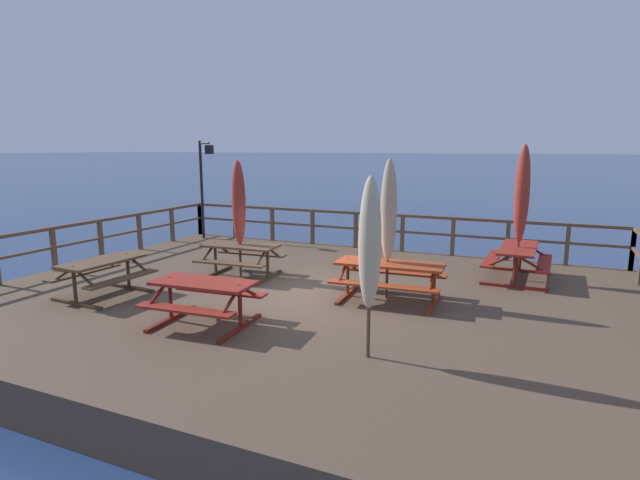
{
  "coord_description": "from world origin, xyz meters",
  "views": [
    {
      "loc": [
        4.4,
        -9.08,
        3.68
      ],
      "look_at": [
        0.0,
        0.78,
        1.69
      ],
      "focal_mm": 28.25,
      "sensor_mm": 36.0,
      "label": 1
    }
  ],
  "objects_px": {
    "picnic_table_back_right": "(241,254)",
    "picnic_table_mid_centre": "(390,273)",
    "picnic_table_back_left": "(518,256)",
    "patio_umbrella_tall_front": "(239,203)",
    "patio_umbrella_tall_back_left": "(389,211)",
    "lamp_post_hooked": "(204,175)",
    "patio_umbrella_short_mid": "(522,195)",
    "picnic_table_mid_left": "(102,270)",
    "patio_umbrella_tall_mid_left": "(370,244)",
    "picnic_table_mid_right": "(204,294)"
  },
  "relations": [
    {
      "from": "picnic_table_back_right",
      "to": "lamp_post_hooked",
      "type": "relative_size",
      "value": 0.57
    },
    {
      "from": "picnic_table_mid_left",
      "to": "patio_umbrella_tall_front",
      "type": "height_order",
      "value": "patio_umbrella_tall_front"
    },
    {
      "from": "picnic_table_back_left",
      "to": "patio_umbrella_tall_front",
      "type": "xyz_separation_m",
      "value": [
        -5.96,
        -2.33,
        1.16
      ]
    },
    {
      "from": "patio_umbrella_tall_front",
      "to": "patio_umbrella_short_mid",
      "type": "height_order",
      "value": "patio_umbrella_short_mid"
    },
    {
      "from": "picnic_table_back_right",
      "to": "picnic_table_mid_right",
      "type": "xyz_separation_m",
      "value": [
        1.22,
        -3.03,
        -0.0
      ]
    },
    {
      "from": "picnic_table_mid_right",
      "to": "picnic_table_mid_centre",
      "type": "bearing_deg",
      "value": 46.72
    },
    {
      "from": "picnic_table_back_right",
      "to": "lamp_post_hooked",
      "type": "distance_m",
      "value": 5.56
    },
    {
      "from": "picnic_table_mid_right",
      "to": "patio_umbrella_tall_front",
      "type": "bearing_deg",
      "value": 112.31
    },
    {
      "from": "patio_umbrella_tall_front",
      "to": "patio_umbrella_tall_back_left",
      "type": "relative_size",
      "value": 0.97
    },
    {
      "from": "picnic_table_mid_centre",
      "to": "patio_umbrella_tall_back_left",
      "type": "relative_size",
      "value": 0.78
    },
    {
      "from": "patio_umbrella_short_mid",
      "to": "lamp_post_hooked",
      "type": "height_order",
      "value": "lamp_post_hooked"
    },
    {
      "from": "picnic_table_back_left",
      "to": "patio_umbrella_tall_front",
      "type": "relative_size",
      "value": 0.75
    },
    {
      "from": "picnic_table_back_left",
      "to": "picnic_table_mid_right",
      "type": "relative_size",
      "value": 1.1
    },
    {
      "from": "picnic_table_mid_left",
      "to": "picnic_table_mid_centre",
      "type": "bearing_deg",
      "value": 21.56
    },
    {
      "from": "lamp_post_hooked",
      "to": "patio_umbrella_tall_mid_left",
      "type": "bearing_deg",
      "value": -41.02
    },
    {
      "from": "picnic_table_mid_centre",
      "to": "patio_umbrella_short_mid",
      "type": "distance_m",
      "value": 3.75
    },
    {
      "from": "patio_umbrella_tall_front",
      "to": "patio_umbrella_tall_back_left",
      "type": "distance_m",
      "value": 3.68
    },
    {
      "from": "picnic_table_mid_left",
      "to": "patio_umbrella_tall_back_left",
      "type": "bearing_deg",
      "value": 22.5
    },
    {
      "from": "patio_umbrella_tall_back_left",
      "to": "patio_umbrella_tall_mid_left",
      "type": "relative_size",
      "value": 1.06
    },
    {
      "from": "picnic_table_back_right",
      "to": "picnic_table_mid_centre",
      "type": "relative_size",
      "value": 0.85
    },
    {
      "from": "picnic_table_mid_left",
      "to": "patio_umbrella_tall_back_left",
      "type": "height_order",
      "value": "patio_umbrella_tall_back_left"
    },
    {
      "from": "patio_umbrella_tall_front",
      "to": "patio_umbrella_tall_mid_left",
      "type": "height_order",
      "value": "patio_umbrella_tall_front"
    },
    {
      "from": "picnic_table_back_right",
      "to": "picnic_table_mid_left",
      "type": "xyz_separation_m",
      "value": [
        -1.67,
        -2.51,
        -0.0
      ]
    },
    {
      "from": "picnic_table_back_right",
      "to": "lamp_post_hooked",
      "type": "bearing_deg",
      "value": 135.08
    },
    {
      "from": "picnic_table_mid_left",
      "to": "patio_umbrella_short_mid",
      "type": "xyz_separation_m",
      "value": [
        7.58,
        4.82,
        1.4
      ]
    },
    {
      "from": "picnic_table_mid_centre",
      "to": "patio_umbrella_short_mid",
      "type": "xyz_separation_m",
      "value": [
        2.21,
        2.7,
        1.39
      ]
    },
    {
      "from": "picnic_table_mid_left",
      "to": "picnic_table_mid_right",
      "type": "bearing_deg",
      "value": -10.11
    },
    {
      "from": "picnic_table_mid_left",
      "to": "picnic_table_mid_right",
      "type": "distance_m",
      "value": 2.93
    },
    {
      "from": "picnic_table_mid_left",
      "to": "patio_umbrella_tall_mid_left",
      "type": "relative_size",
      "value": 0.66
    },
    {
      "from": "picnic_table_mid_centre",
      "to": "picnic_table_mid_right",
      "type": "distance_m",
      "value": 3.62
    },
    {
      "from": "patio_umbrella_tall_back_left",
      "to": "patio_umbrella_tall_front",
      "type": "bearing_deg",
      "value": 174.63
    },
    {
      "from": "picnic_table_mid_centre",
      "to": "picnic_table_mid_left",
      "type": "relative_size",
      "value": 1.25
    },
    {
      "from": "picnic_table_back_right",
      "to": "picnic_table_mid_left",
      "type": "distance_m",
      "value": 3.02
    },
    {
      "from": "picnic_table_back_left",
      "to": "patio_umbrella_tall_back_left",
      "type": "distance_m",
      "value": 3.73
    },
    {
      "from": "patio_umbrella_tall_mid_left",
      "to": "picnic_table_mid_left",
      "type": "bearing_deg",
      "value": 173.58
    },
    {
      "from": "patio_umbrella_short_mid",
      "to": "lamp_post_hooked",
      "type": "relative_size",
      "value": 0.96
    },
    {
      "from": "picnic_table_mid_centre",
      "to": "patio_umbrella_tall_back_left",
      "type": "xyz_separation_m",
      "value": [
        -0.07,
        0.07,
        1.21
      ]
    },
    {
      "from": "picnic_table_back_right",
      "to": "patio_umbrella_tall_front",
      "type": "distance_m",
      "value": 1.17
    },
    {
      "from": "picnic_table_mid_centre",
      "to": "lamp_post_hooked",
      "type": "xyz_separation_m",
      "value": [
        -7.48,
        4.16,
        1.55
      ]
    },
    {
      "from": "picnic_table_back_left",
      "to": "patio_umbrella_short_mid",
      "type": "relative_size",
      "value": 0.66
    },
    {
      "from": "picnic_table_mid_left",
      "to": "patio_umbrella_short_mid",
      "type": "distance_m",
      "value": 9.09
    },
    {
      "from": "patio_umbrella_tall_mid_left",
      "to": "picnic_table_back_right",
      "type": "bearing_deg",
      "value": 142.93
    },
    {
      "from": "picnic_table_back_left",
      "to": "picnic_table_back_right",
      "type": "bearing_deg",
      "value": -158.29
    },
    {
      "from": "patio_umbrella_short_mid",
      "to": "picnic_table_mid_left",
      "type": "bearing_deg",
      "value": -147.58
    },
    {
      "from": "picnic_table_mid_right",
      "to": "patio_umbrella_tall_mid_left",
      "type": "height_order",
      "value": "patio_umbrella_tall_mid_left"
    },
    {
      "from": "picnic_table_back_left",
      "to": "patio_umbrella_tall_mid_left",
      "type": "height_order",
      "value": "patio_umbrella_tall_mid_left"
    },
    {
      "from": "patio_umbrella_tall_mid_left",
      "to": "patio_umbrella_short_mid",
      "type": "distance_m",
      "value": 5.75
    },
    {
      "from": "lamp_post_hooked",
      "to": "picnic_table_back_right",
      "type": "bearing_deg",
      "value": -44.92
    },
    {
      "from": "picnic_table_back_right",
      "to": "picnic_table_back_left",
      "type": "height_order",
      "value": "same"
    },
    {
      "from": "picnic_table_mid_right",
      "to": "picnic_table_back_left",
      "type": "bearing_deg",
      "value": 48.85
    }
  ]
}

